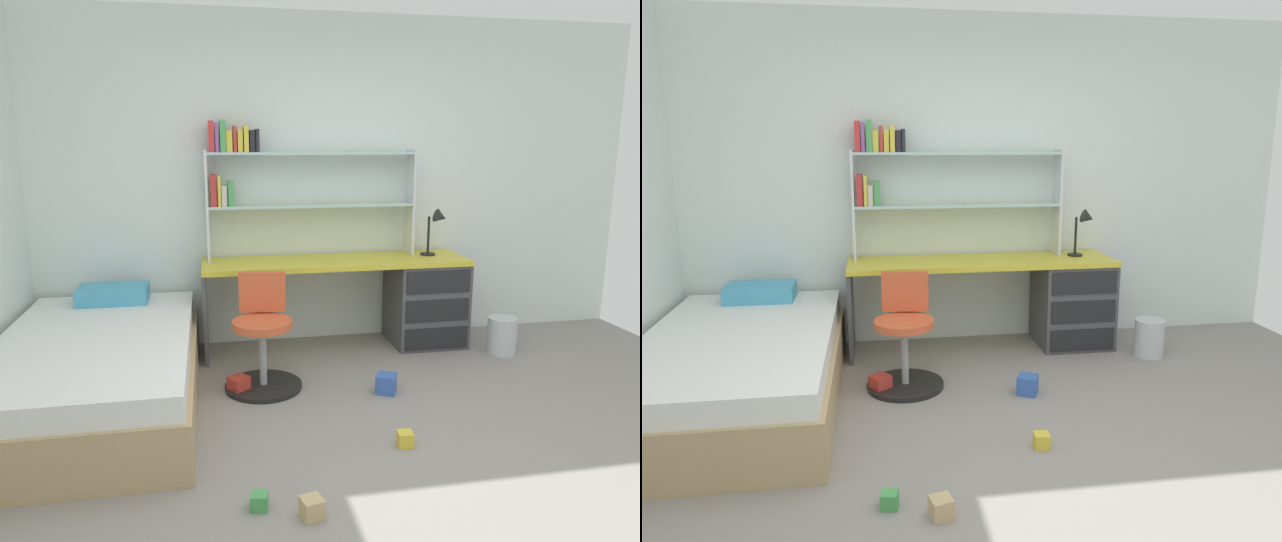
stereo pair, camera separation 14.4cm
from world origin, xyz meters
The scene contains 13 objects.
ground_plane centered at (0.00, 0.00, -0.01)m, with size 5.45×5.43×0.02m, color gray.
room_shell centered at (-1.13, 1.13, 1.31)m, with size 5.45×5.43×2.62m.
desk centered at (0.65, 1.92, 0.41)m, with size 2.09×0.55×0.73m.
bookshelf_hutch centered at (-0.33, 2.08, 1.38)m, with size 1.65×0.22×1.07m.
desk_lamp centered at (0.93, 1.93, 0.98)m, with size 0.20×0.16×0.38m.
swivel_chair centered at (-0.56, 1.25, 0.30)m, with size 0.52×0.52×0.77m.
bed_platform centered at (-1.60, 1.17, 0.23)m, with size 1.21×2.09×0.58m.
waste_bin centered at (1.35, 1.54, 0.15)m, with size 0.23×0.23×0.29m, color silver.
toy_block_blue_0 centered at (0.23, 0.99, 0.06)m, with size 0.13×0.13×0.13m, color #3860B7.
toy_block_natural_1 centered at (-0.48, -0.22, 0.05)m, with size 0.09×0.09×0.09m, color tan.
toy_block_yellow_2 centered at (0.13, 0.30, 0.04)m, with size 0.08×0.08×0.08m, color gold.
toy_block_red_3 centered at (-0.73, 1.17, 0.06)m, with size 0.11×0.11×0.11m, color red.
toy_block_green_4 centered at (-0.71, -0.11, 0.04)m, with size 0.08×0.08×0.08m, color #479E51.
Camera 1 is at (-0.88, -2.46, 1.62)m, focal length 32.61 mm.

